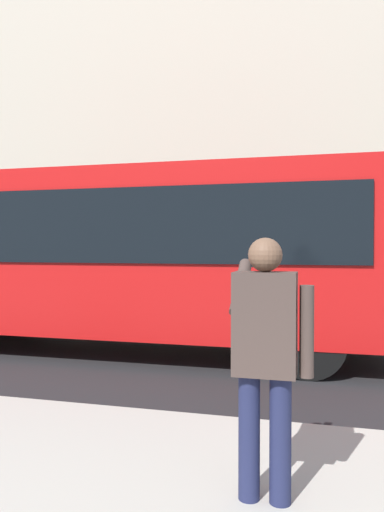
{
  "coord_description": "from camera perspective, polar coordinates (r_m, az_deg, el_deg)",
  "views": [
    {
      "loc": [
        -0.09,
        8.16,
        1.79
      ],
      "look_at": [
        2.11,
        -0.15,
        1.63
      ],
      "focal_mm": 34.55,
      "sensor_mm": 36.0,
      "label": 1
    }
  ],
  "objects": [
    {
      "name": "red_bus",
      "position": [
        8.53,
        -7.13,
        0.37
      ],
      "size": [
        9.05,
        2.54,
        3.08
      ],
      "color": "red",
      "rests_on": "ground_plane"
    },
    {
      "name": "ground_plane",
      "position": [
        8.35,
        14.11,
        -11.32
      ],
      "size": [
        60.0,
        60.0,
        0.0
      ],
      "primitive_type": "plane",
      "color": "#232326"
    },
    {
      "name": "pedestrian_photographer",
      "position": [
        3.25,
        8.52,
        -10.47
      ],
      "size": [
        0.53,
        0.52,
        1.7
      ],
      "color": "#1E2347",
      "rests_on": "sidewalk_curb"
    },
    {
      "name": "building_facade_far",
      "position": [
        15.53,
        14.6,
        16.75
      ],
      "size": [
        28.0,
        1.55,
        12.0
      ],
      "color": "beige",
      "rests_on": "ground_plane"
    }
  ]
}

